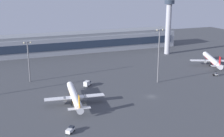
% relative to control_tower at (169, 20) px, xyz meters
% --- Properties ---
extents(ground_plane, '(416.00, 416.00, 0.00)m').
position_rel_control_tower_xyz_m(ground_plane, '(-60.37, -83.31, -27.99)').
color(ground_plane, '#424449').
extents(terminal_building, '(170.07, 22.40, 16.40)m').
position_rel_control_tower_xyz_m(terminal_building, '(-62.48, 35.95, -19.90)').
color(terminal_building, '#9EA3AD').
rests_on(terminal_building, ground).
extents(control_tower, '(8.00, 8.00, 49.17)m').
position_rel_control_tower_xyz_m(control_tower, '(0.00, 0.00, 0.00)').
color(control_tower, '#A8A8B2').
rests_on(control_tower, ground).
extents(airplane_near_gate, '(28.68, 36.76, 9.43)m').
position_rel_control_tower_xyz_m(airplane_near_gate, '(-99.23, -78.15, -24.43)').
color(airplane_near_gate, white).
rests_on(airplane_near_gate, ground).
extents(airplane_taxiway_distant, '(29.86, 37.79, 10.27)m').
position_rel_control_tower_xyz_m(airplane_taxiway_distant, '(9.50, -44.76, -24.11)').
color(airplane_taxiway_distant, white).
rests_on(airplane_taxiway_distant, ground).
extents(pushback_tug, '(3.56, 3.02, 2.05)m').
position_rel_control_tower_xyz_m(pushback_tug, '(-4.80, -66.18, -26.92)').
color(pushback_tug, gray).
rests_on(pushback_tug, ground).
extents(catering_truck, '(5.59, 5.72, 3.05)m').
position_rel_control_tower_xyz_m(catering_truck, '(-86.06, -55.32, -26.41)').
color(catering_truck, white).
rests_on(catering_truck, ground).
extents(baggage_tractor, '(4.23, 4.39, 2.25)m').
position_rel_control_tower_xyz_m(baggage_tractor, '(-108.21, -106.04, -26.81)').
color(baggage_tractor, white).
rests_on(baggage_tractor, ground).
extents(apron_light_west, '(4.80, 0.90, 31.38)m').
position_rel_control_tower_xyz_m(apron_light_west, '(-45.76, -64.05, -10.39)').
color(apron_light_west, slate).
rests_on(apron_light_west, ground).
extents(apron_light_central, '(4.80, 0.90, 23.92)m').
position_rel_control_tower_xyz_m(apron_light_central, '(-115.21, -35.46, -14.22)').
color(apron_light_central, slate).
rests_on(apron_light_central, ground).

